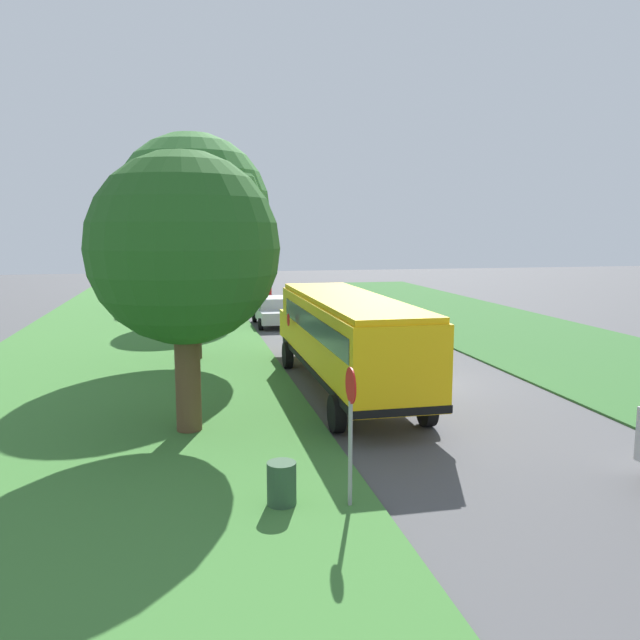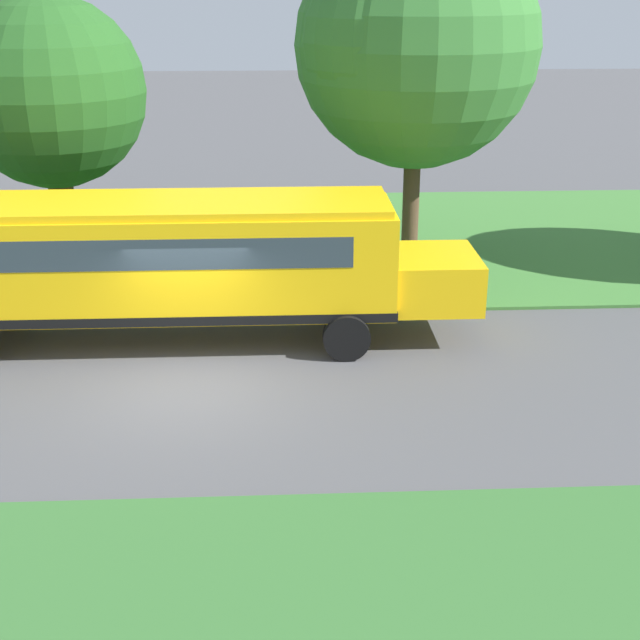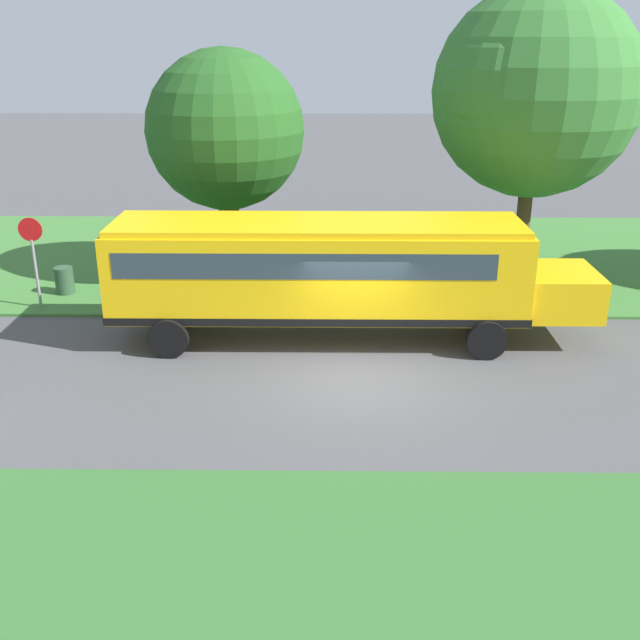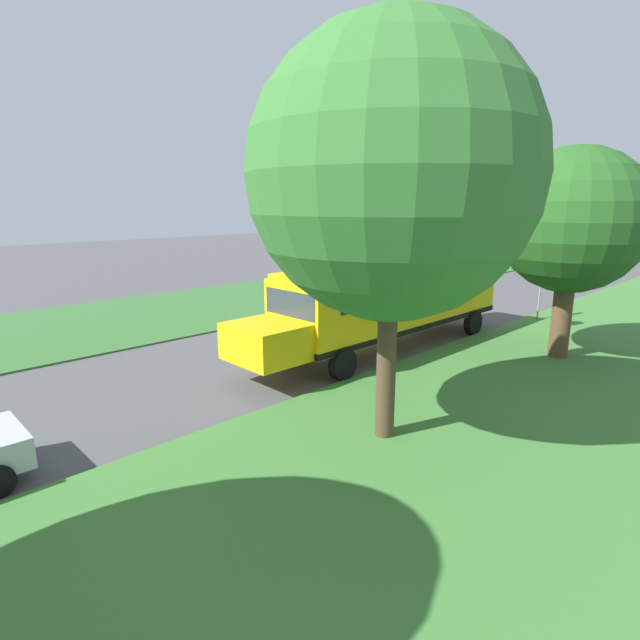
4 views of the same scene
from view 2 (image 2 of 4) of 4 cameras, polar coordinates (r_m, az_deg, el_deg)
ground_plane at (r=17.73m, az=-8.53°, el=-4.38°), size 120.00×120.00×0.00m
grass_verge at (r=27.04m, az=-6.64°, el=4.95°), size 12.00×80.00×0.08m
school_bus at (r=19.44m, az=-10.13°, el=3.97°), size 2.84×12.42×3.16m
oak_tree_beside_bus at (r=24.18m, az=-16.83°, el=13.68°), size 4.84×4.84×7.21m
oak_tree_roadside_mid at (r=23.20m, az=5.78°, el=17.18°), size 6.14×6.14×9.00m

